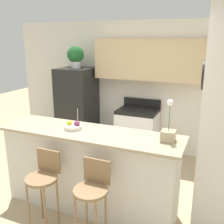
% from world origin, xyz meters
% --- Properties ---
extents(ground_plane, '(14.00, 14.00, 0.00)m').
position_xyz_m(ground_plane, '(0.00, 0.00, 0.00)').
color(ground_plane, tan).
extents(wall_back, '(5.60, 0.38, 2.55)m').
position_xyz_m(wall_back, '(0.17, 2.14, 1.51)').
color(wall_back, silver).
rests_on(wall_back, ground_plane).
extents(pillar_right, '(0.38, 0.32, 2.55)m').
position_xyz_m(pillar_right, '(1.49, 0.17, 1.28)').
color(pillar_right, silver).
rests_on(pillar_right, ground_plane).
extents(counter_bar, '(2.39, 0.65, 1.09)m').
position_xyz_m(counter_bar, '(0.00, 0.00, 0.55)').
color(counter_bar, silver).
rests_on(counter_bar, ground_plane).
extents(refrigerator, '(0.68, 0.72, 1.65)m').
position_xyz_m(refrigerator, '(-1.22, 1.81, 0.82)').
color(refrigerator, black).
rests_on(refrigerator, ground_plane).
extents(stove_range, '(0.75, 0.59, 1.07)m').
position_xyz_m(stove_range, '(0.06, 1.88, 0.46)').
color(stove_range, white).
rests_on(stove_range, ground_plane).
extents(bar_stool_left, '(0.37, 0.37, 0.95)m').
position_xyz_m(bar_stool_left, '(-0.32, -0.53, 0.63)').
color(bar_stool_left, olive).
rests_on(bar_stool_left, ground_plane).
extents(bar_stool_right, '(0.37, 0.37, 0.95)m').
position_xyz_m(bar_stool_right, '(0.32, -0.53, 0.63)').
color(bar_stool_right, olive).
rests_on(bar_stool_right, ground_plane).
extents(potted_plant_on_fridge, '(0.33, 0.33, 0.43)m').
position_xyz_m(potted_plant_on_fridge, '(-1.22, 1.81, 1.89)').
color(potted_plant_on_fridge, silver).
rests_on(potted_plant_on_fridge, refrigerator).
extents(orchid_vase, '(0.15, 0.15, 0.48)m').
position_xyz_m(orchid_vase, '(0.99, 0.06, 1.19)').
color(orchid_vase, tan).
rests_on(orchid_vase, counter_bar).
extents(fruit_bowl, '(0.23, 0.23, 0.11)m').
position_xyz_m(fruit_bowl, '(-0.22, 0.01, 1.12)').
color(fruit_bowl, silver).
rests_on(fruit_bowl, counter_bar).
extents(trash_bin, '(0.28, 0.28, 0.38)m').
position_xyz_m(trash_bin, '(-0.66, 1.56, 0.19)').
color(trash_bin, black).
rests_on(trash_bin, ground_plane).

